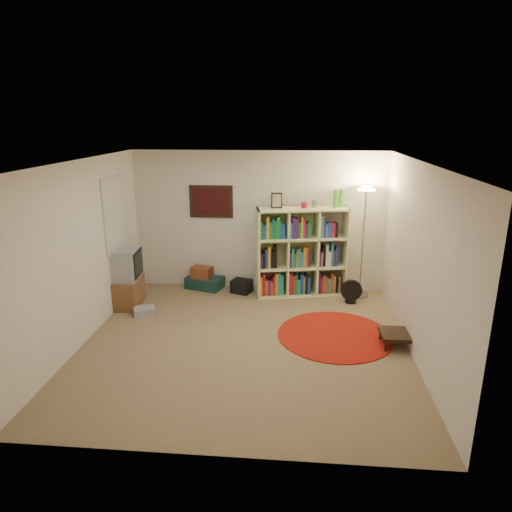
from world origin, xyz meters
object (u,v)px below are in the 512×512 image
Objects in this scene: tv_stand at (125,278)px; suitcase at (205,282)px; floor_lamp at (365,205)px; side_table at (397,335)px; bookshelf at (300,253)px; floor_fan at (351,291)px.

suitcase is at bearing 34.83° from tv_stand.
side_table is at bearing -81.87° from floor_lamp.
suitcase is (-1.74, 0.15, -0.65)m from bookshelf.
bookshelf is at bearing 12.70° from suitcase.
side_table is at bearing -18.42° from tv_stand.
tv_stand is 1.34× the size of suitcase.
bookshelf is 1.88× the size of tv_stand.
floor_lamp is at bearing 7.00° from tv_stand.
floor_lamp reaches higher than tv_stand.
side_table is (0.45, -1.51, -0.04)m from floor_fan.
suitcase is at bearing 146.86° from side_table.
bookshelf is 2.53× the size of suitcase.
floor_lamp reaches higher than bookshelf.
floor_lamp is 2.64× the size of suitcase.
floor_fan is (0.88, -0.35, -0.55)m from bookshelf.
side_table is (3.08, -2.01, 0.07)m from suitcase.
floor_lamp is 2.37m from side_table.
tv_stand is 1.52m from suitcase.
side_table is at bearing -65.34° from bookshelf.
bookshelf is at bearing 11.03° from tv_stand.
floor_fan is (-0.19, -0.35, -1.42)m from floor_lamp.
floor_fan is 1.58m from side_table.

